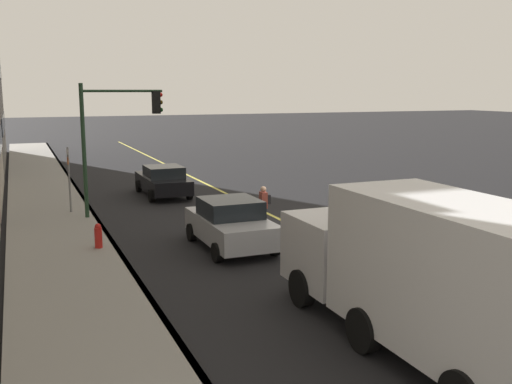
% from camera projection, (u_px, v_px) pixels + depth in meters
% --- Properties ---
extents(ground, '(200.00, 200.00, 0.00)m').
position_uv_depth(ground, '(299.00, 229.00, 21.65)').
color(ground, black).
extents(sidewalk_slab, '(80.00, 3.34, 0.15)m').
position_uv_depth(sidewalk_slab, '(63.00, 250.00, 18.46)').
color(sidewalk_slab, gray).
rests_on(sidewalk_slab, ground).
extents(curb_edge, '(80.00, 0.16, 0.15)m').
position_uv_depth(curb_edge, '(114.00, 245.00, 19.06)').
color(curb_edge, slate).
rests_on(curb_edge, ground).
extents(lane_stripe_center, '(80.00, 0.16, 0.01)m').
position_uv_depth(lane_stripe_center, '(299.00, 229.00, 21.64)').
color(lane_stripe_center, '#D8CC4C').
rests_on(lane_stripe_center, ground).
extents(car_black, '(4.58, 2.01, 1.48)m').
position_uv_depth(car_black, '(163.00, 181.00, 28.31)').
color(car_black, black).
rests_on(car_black, ground).
extents(car_silver, '(4.15, 2.10, 1.62)m').
position_uv_depth(car_silver, '(231.00, 224.00, 18.92)').
color(car_silver, '#A8AAB2').
rests_on(car_silver, ground).
extents(car_red, '(4.16, 2.03, 1.47)m').
position_uv_depth(car_red, '(455.00, 234.00, 17.79)').
color(car_red, red).
rests_on(car_red, ground).
extents(truck_white, '(7.95, 2.41, 3.14)m').
position_uv_depth(truck_white, '(430.00, 273.00, 11.08)').
color(truck_white, silver).
rests_on(truck_white, ground).
extents(pedestrian_with_backpack, '(0.40, 0.39, 1.61)m').
position_uv_depth(pedestrian_with_backpack, '(264.00, 204.00, 21.47)').
color(pedestrian_with_backpack, '#383838').
rests_on(pedestrian_with_backpack, ground).
extents(traffic_light_mast, '(0.28, 3.24, 5.36)m').
position_uv_depth(traffic_light_mast, '(115.00, 127.00, 22.81)').
color(traffic_light_mast, '#1E3823').
rests_on(traffic_light_mast, ground).
extents(street_sign_post, '(0.60, 0.08, 2.82)m').
position_uv_depth(street_sign_post, '(69.00, 175.00, 23.69)').
color(street_sign_post, slate).
rests_on(street_sign_post, ground).
extents(fire_hydrant, '(0.24, 0.24, 0.94)m').
position_uv_depth(fire_hydrant, '(98.00, 238.00, 18.45)').
color(fire_hydrant, red).
rests_on(fire_hydrant, ground).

